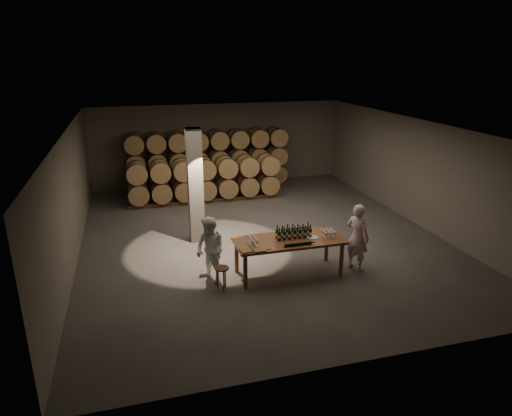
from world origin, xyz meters
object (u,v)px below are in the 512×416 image
object	(u,v)px
bottle_cluster	(294,233)
stool	(222,271)
person_man	(357,237)
person_woman	(210,250)
tasting_table	(289,243)
notebook_near	(259,250)
plate	(312,237)

from	to	relation	value
bottle_cluster	stool	distance (m)	1.96
person_man	person_woman	distance (m)	3.58
bottle_cluster	stool	xyz separation A→B (m)	(-1.83, -0.38, -0.58)
bottle_cluster	tasting_table	bearing A→B (deg)	-154.68
notebook_near	person_woman	xyz separation A→B (m)	(-1.01, 0.58, -0.13)
bottle_cluster	plate	xyz separation A→B (m)	(0.43, -0.13, -0.11)
tasting_table	person_woman	bearing A→B (deg)	176.09
tasting_table	person_woman	size ratio (longest dim) A/B	1.65
bottle_cluster	person_man	size ratio (longest dim) A/B	0.51
bottle_cluster	person_woman	bearing A→B (deg)	178.25
bottle_cluster	person_man	bearing A→B (deg)	-8.72
plate	person_man	size ratio (longest dim) A/B	0.17
notebook_near	bottle_cluster	bearing A→B (deg)	27.57
stool	tasting_table	bearing A→B (deg)	10.44
tasting_table	stool	size ratio (longest dim) A/B	4.88
bottle_cluster	person_woman	size ratio (longest dim) A/B	0.55
tasting_table	notebook_near	distance (m)	0.97
plate	notebook_near	size ratio (longest dim) A/B	1.04
notebook_near	stool	world-z (taller)	notebook_near
bottle_cluster	person_woman	distance (m)	2.02
plate	person_man	distance (m)	1.14
notebook_near	person_man	size ratio (longest dim) A/B	0.16
notebook_near	person_man	bearing A→B (deg)	6.36
bottle_cluster	plate	bearing A→B (deg)	-16.34
plate	person_man	world-z (taller)	person_man
tasting_table	person_man	xyz separation A→B (m)	(1.70, -0.17, 0.04)
plate	tasting_table	bearing A→B (deg)	174.00
tasting_table	plate	bearing A→B (deg)	-6.00
stool	person_man	distance (m)	3.42
tasting_table	person_man	size ratio (longest dim) A/B	1.55
person_woman	plate	bearing A→B (deg)	53.68
notebook_near	person_woman	world-z (taller)	person_woman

